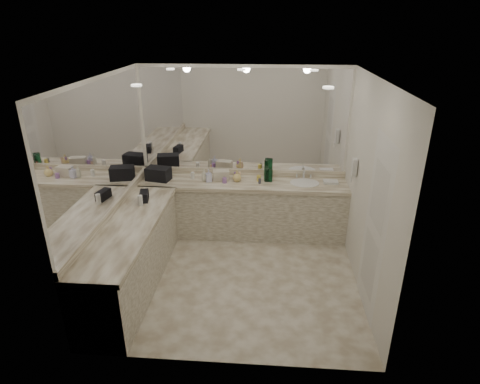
# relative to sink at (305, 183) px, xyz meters

# --- Properties ---
(floor) EXTENTS (3.20, 3.20, 0.00)m
(floor) POSITION_rel_sink_xyz_m (-0.95, -1.20, -0.90)
(floor) COLOR beige
(floor) RESTS_ON ground
(ceiling) EXTENTS (3.20, 3.20, 0.00)m
(ceiling) POSITION_rel_sink_xyz_m (-0.95, -1.20, 1.71)
(ceiling) COLOR white
(ceiling) RESTS_ON floor
(wall_back) EXTENTS (3.20, 0.02, 2.60)m
(wall_back) POSITION_rel_sink_xyz_m (-0.95, 0.30, 0.41)
(wall_back) COLOR silver
(wall_back) RESTS_ON floor
(wall_left) EXTENTS (0.02, 3.00, 2.60)m
(wall_left) POSITION_rel_sink_xyz_m (-2.55, -1.20, 0.41)
(wall_left) COLOR silver
(wall_left) RESTS_ON floor
(wall_right) EXTENTS (0.02, 3.00, 2.60)m
(wall_right) POSITION_rel_sink_xyz_m (0.65, -1.20, 0.41)
(wall_right) COLOR silver
(wall_right) RESTS_ON floor
(vanity_back_base) EXTENTS (3.20, 0.60, 0.84)m
(vanity_back_base) POSITION_rel_sink_xyz_m (-0.95, 0.00, -0.48)
(vanity_back_base) COLOR silver
(vanity_back_base) RESTS_ON floor
(vanity_back_top) EXTENTS (3.20, 0.64, 0.06)m
(vanity_back_top) POSITION_rel_sink_xyz_m (-0.95, -0.01, -0.03)
(vanity_back_top) COLOR #F4E8CD
(vanity_back_top) RESTS_ON vanity_back_base
(vanity_left_base) EXTENTS (0.60, 2.40, 0.84)m
(vanity_left_base) POSITION_rel_sink_xyz_m (-2.25, -1.50, -0.48)
(vanity_left_base) COLOR silver
(vanity_left_base) RESTS_ON floor
(vanity_left_top) EXTENTS (0.64, 2.42, 0.06)m
(vanity_left_top) POSITION_rel_sink_xyz_m (-2.24, -1.50, -0.03)
(vanity_left_top) COLOR #F4E8CD
(vanity_left_top) RESTS_ON vanity_left_base
(backsplash_back) EXTENTS (3.20, 0.04, 0.10)m
(backsplash_back) POSITION_rel_sink_xyz_m (-0.95, 0.28, 0.05)
(backsplash_back) COLOR #F4E8CD
(backsplash_back) RESTS_ON vanity_back_top
(backsplash_left) EXTENTS (0.04, 3.00, 0.10)m
(backsplash_left) POSITION_rel_sink_xyz_m (-2.53, -1.20, 0.05)
(backsplash_left) COLOR #F4E8CD
(backsplash_left) RESTS_ON vanity_left_top
(mirror_back) EXTENTS (3.12, 0.01, 1.55)m
(mirror_back) POSITION_rel_sink_xyz_m (-0.95, 0.29, 0.88)
(mirror_back) COLOR white
(mirror_back) RESTS_ON wall_back
(mirror_left) EXTENTS (0.01, 2.92, 1.55)m
(mirror_left) POSITION_rel_sink_xyz_m (-2.54, -1.20, 0.88)
(mirror_left) COLOR white
(mirror_left) RESTS_ON wall_left
(sink) EXTENTS (0.44, 0.44, 0.03)m
(sink) POSITION_rel_sink_xyz_m (0.00, 0.00, 0.00)
(sink) COLOR white
(sink) RESTS_ON vanity_back_top
(faucet) EXTENTS (0.24, 0.16, 0.14)m
(faucet) POSITION_rel_sink_xyz_m (0.00, 0.21, 0.07)
(faucet) COLOR silver
(faucet) RESTS_ON vanity_back_top
(wall_phone) EXTENTS (0.06, 0.10, 0.24)m
(wall_phone) POSITION_rel_sink_xyz_m (0.61, -0.50, 0.46)
(wall_phone) COLOR white
(wall_phone) RESTS_ON wall_right
(door) EXTENTS (0.02, 0.82, 2.10)m
(door) POSITION_rel_sink_xyz_m (0.64, -1.70, 0.16)
(door) COLOR white
(door) RESTS_ON wall_right
(black_toiletry_bag) EXTENTS (0.40, 0.29, 0.21)m
(black_toiletry_bag) POSITION_rel_sink_xyz_m (-2.25, -0.03, 0.11)
(black_toiletry_bag) COLOR black
(black_toiletry_bag) RESTS_ON vanity_back_top
(black_bag_spill) EXTENTS (0.16, 0.26, 0.13)m
(black_bag_spill) POSITION_rel_sink_xyz_m (-2.25, -0.80, 0.07)
(black_bag_spill) COLOR black
(black_bag_spill) RESTS_ON vanity_left_top
(cream_cosmetic_case) EXTENTS (0.28, 0.20, 0.15)m
(cream_cosmetic_case) POSITION_rel_sink_xyz_m (-1.29, 0.05, 0.08)
(cream_cosmetic_case) COLOR beige
(cream_cosmetic_case) RESTS_ON vanity_back_top
(hand_towel) EXTENTS (0.22, 0.15, 0.04)m
(hand_towel) POSITION_rel_sink_xyz_m (0.40, 0.03, 0.02)
(hand_towel) COLOR white
(hand_towel) RESTS_ON vanity_back_top
(lotion_left) EXTENTS (0.06, 0.06, 0.15)m
(lotion_left) POSITION_rel_sink_xyz_m (-2.25, -0.97, 0.08)
(lotion_left) COLOR white
(lotion_left) RESTS_ON vanity_left_top
(soap_bottle_a) EXTENTS (0.09, 0.09, 0.19)m
(soap_bottle_a) POSITION_rel_sink_xyz_m (-1.54, -0.02, 0.10)
(soap_bottle_a) COLOR beige
(soap_bottle_a) RESTS_ON vanity_back_top
(soap_bottle_b) EXTENTS (0.11, 0.11, 0.20)m
(soap_bottle_b) POSITION_rel_sink_xyz_m (-1.47, -0.04, 0.10)
(soap_bottle_b) COLOR silver
(soap_bottle_b) RESTS_ON vanity_back_top
(soap_bottle_c) EXTENTS (0.17, 0.17, 0.17)m
(soap_bottle_c) POSITION_rel_sink_xyz_m (-1.03, 0.00, 0.09)
(soap_bottle_c) COLOR #EBCF7A
(soap_bottle_c) RESTS_ON vanity_back_top
(green_bottle_0) EXTENTS (0.07, 0.07, 0.20)m
(green_bottle_0) POSITION_rel_sink_xyz_m (-0.52, 0.03, 0.10)
(green_bottle_0) COLOR #13522D
(green_bottle_0) RESTS_ON vanity_back_top
(green_bottle_1) EXTENTS (0.07, 0.07, 0.20)m
(green_bottle_1) POSITION_rel_sink_xyz_m (-0.58, 0.03, 0.11)
(green_bottle_1) COLOR #13522D
(green_bottle_1) RESTS_ON vanity_back_top
(green_bottle_2) EXTENTS (0.07, 0.07, 0.20)m
(green_bottle_2) POSITION_rel_sink_xyz_m (-0.59, 0.14, 0.11)
(green_bottle_2) COLOR #13522D
(green_bottle_2) RESTS_ON vanity_back_top
(amenity_bottle_0) EXTENTS (0.04, 0.04, 0.08)m
(amenity_bottle_0) POSITION_rel_sink_xyz_m (-0.68, -0.06, 0.04)
(amenity_bottle_0) COLOR #3F3F4C
(amenity_bottle_0) RESTS_ON vanity_back_top
(amenity_bottle_1) EXTENTS (0.04, 0.04, 0.14)m
(amenity_bottle_1) POSITION_rel_sink_xyz_m (-1.06, 0.03, 0.07)
(amenity_bottle_1) COLOR #9966B2
(amenity_bottle_1) RESTS_ON vanity_back_top
(amenity_bottle_2) EXTENTS (0.04, 0.04, 0.13)m
(amenity_bottle_2) POSITION_rel_sink_xyz_m (-1.00, 0.05, 0.07)
(amenity_bottle_2) COLOR #E0B28C
(amenity_bottle_2) RESTS_ON vanity_back_top
(amenity_bottle_3) EXTENTS (0.06, 0.06, 0.11)m
(amenity_bottle_3) POSITION_rel_sink_xyz_m (-1.73, 0.05, 0.06)
(amenity_bottle_3) COLOR white
(amenity_bottle_3) RESTS_ON vanity_back_top
(amenity_bottle_4) EXTENTS (0.04, 0.04, 0.07)m
(amenity_bottle_4) POSITION_rel_sink_xyz_m (-1.51, 0.04, 0.04)
(amenity_bottle_4) COLOR #E0B28C
(amenity_bottle_4) RESTS_ON vanity_back_top
(amenity_bottle_5) EXTENTS (0.05, 0.05, 0.09)m
(amenity_bottle_5) POSITION_rel_sink_xyz_m (-0.59, 0.14, 0.05)
(amenity_bottle_5) COLOR #E57F66
(amenity_bottle_5) RESTS_ON vanity_back_top
(amenity_bottle_6) EXTENTS (0.06, 0.06, 0.09)m
(amenity_bottle_6) POSITION_rel_sink_xyz_m (-0.70, 0.03, 0.05)
(amenity_bottle_6) COLOR #F2D84C
(amenity_bottle_6) RESTS_ON vanity_back_top
(amenity_bottle_7) EXTENTS (0.06, 0.06, 0.10)m
(amenity_bottle_7) POSITION_rel_sink_xyz_m (-1.47, 0.06, 0.06)
(amenity_bottle_7) COLOR #9966B2
(amenity_bottle_7) RESTS_ON vanity_back_top
(amenity_bottle_8) EXTENTS (0.07, 0.07, 0.08)m
(amenity_bottle_8) POSITION_rel_sink_xyz_m (-1.22, -0.08, 0.05)
(amenity_bottle_8) COLOR #9966B2
(amenity_bottle_8) RESTS_ON vanity_back_top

